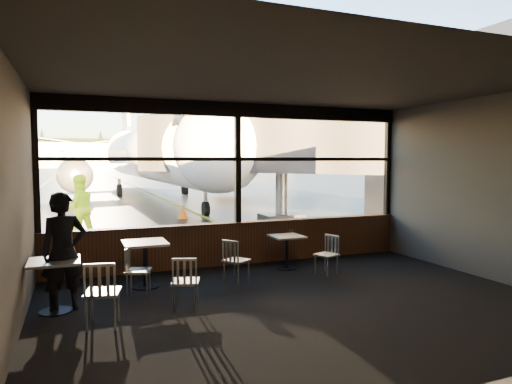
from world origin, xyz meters
TOP-DOWN VIEW (x-y plane):
  - ground_plane at (0.00, 120.00)m, footprint 520.00×520.00m
  - carpet_floor at (0.00, -3.00)m, footprint 8.00×6.00m
  - ceiling at (0.00, -3.00)m, footprint 8.00×6.00m
  - wall_left at (-4.00, -3.00)m, footprint 0.04×6.00m
  - wall_right at (4.00, -3.00)m, footprint 0.04×6.00m
  - wall_back at (0.00, -6.00)m, footprint 8.00×0.04m
  - window_sill at (0.00, 0.00)m, footprint 8.00×0.28m
  - window_header at (0.00, 0.00)m, footprint 8.00×0.18m
  - mullion_left at (-3.95, 0.00)m, footprint 0.12×0.12m
  - mullion_centre at (0.00, 0.00)m, footprint 0.12×0.12m
  - mullion_right at (3.95, 0.00)m, footprint 0.12×0.12m
  - window_transom at (0.00, 0.00)m, footprint 8.00×0.10m
  - airliner at (1.48, 19.96)m, footprint 28.41×33.83m
  - jet_bridge at (3.60, 5.50)m, footprint 8.96×10.95m
  - cafe_table_near at (0.79, -0.81)m, footprint 0.64×0.64m
  - cafe_table_mid at (-2.16, -1.14)m, footprint 0.75×0.75m
  - cafe_table_left at (-3.60, -2.01)m, footprint 0.72×0.72m
  - chair_near_e at (1.30, -1.57)m, footprint 0.56×0.56m
  - chair_near_w at (-0.55, -1.48)m, footprint 0.63×0.63m
  - chair_mid_s at (-1.75, -2.57)m, footprint 0.58×0.58m
  - chair_mid_w at (-2.33, -1.58)m, footprint 0.57×0.57m
  - chair_left_s at (-2.97, -2.89)m, footprint 0.61×0.61m
  - passenger at (-3.47, -1.97)m, footprint 0.75×0.59m
  - ground_crew at (-3.21, 4.17)m, footprint 1.08×0.95m
  - cone_nose at (0.60, 8.15)m, footprint 0.37×0.37m
  - cone_wing at (-5.60, 19.03)m, footprint 0.31×0.31m
  - terminal_annex at (10.00, 2.50)m, footprint 5.00×7.00m
  - hangar_mid at (0.00, 185.00)m, footprint 38.00×15.00m
  - hangar_right at (60.00, 178.00)m, footprint 50.00×20.00m
  - fuel_tank_b at (-20.00, 182.00)m, footprint 8.00×8.00m
  - fuel_tank_c at (-10.00, 182.00)m, footprint 8.00×8.00m
  - treeline at (0.00, 210.00)m, footprint 360.00×3.00m

SIDE VIEW (x-z plane):
  - ground_plane at x=0.00m, z-range 0.00..0.00m
  - carpet_floor at x=0.00m, z-range 0.01..0.01m
  - cone_wing at x=-5.60m, z-range 0.00..0.43m
  - cone_nose at x=0.60m, z-range 0.00..0.52m
  - cafe_table_near at x=0.79m, z-range 0.00..0.71m
  - cafe_table_left at x=-3.60m, z-range 0.00..0.80m
  - chair_near_e at x=1.30m, z-range 0.00..0.80m
  - chair_mid_w at x=-2.33m, z-range 0.00..0.82m
  - cafe_table_mid at x=-2.16m, z-range 0.00..0.83m
  - chair_near_w at x=-0.55m, z-range 0.00..0.84m
  - chair_mid_s at x=-1.75m, z-range 0.00..0.84m
  - window_sill at x=0.00m, z-range 0.00..0.90m
  - chair_left_s at x=-2.97m, z-range 0.00..0.94m
  - passenger at x=-3.47m, z-range 0.00..1.80m
  - ground_crew at x=-3.21m, z-range 0.00..1.88m
  - wall_left at x=-4.00m, z-range 0.00..3.50m
  - wall_right at x=4.00m, z-range 0.00..3.50m
  - wall_back at x=0.00m, z-range 0.00..3.50m
  - mullion_left at x=-3.95m, z-range 0.90..3.50m
  - mullion_centre at x=0.00m, z-range 0.90..3.50m
  - mullion_right at x=3.95m, z-range 0.90..3.50m
  - window_transom at x=0.00m, z-range 2.26..2.34m
  - jet_bridge at x=3.60m, z-range 0.00..4.78m
  - terminal_annex at x=10.00m, z-range 0.00..6.00m
  - fuel_tank_b at x=-20.00m, z-range 0.00..6.00m
  - fuel_tank_c at x=-10.00m, z-range 0.00..6.00m
  - window_header at x=0.00m, z-range 3.20..3.50m
  - ceiling at x=0.00m, z-range 3.48..3.52m
  - hangar_mid at x=0.00m, z-range 0.00..10.00m
  - airliner at x=1.48m, z-range 0.00..10.16m
  - hangar_right at x=60.00m, z-range 0.00..12.00m
  - treeline at x=0.00m, z-range 0.00..12.00m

